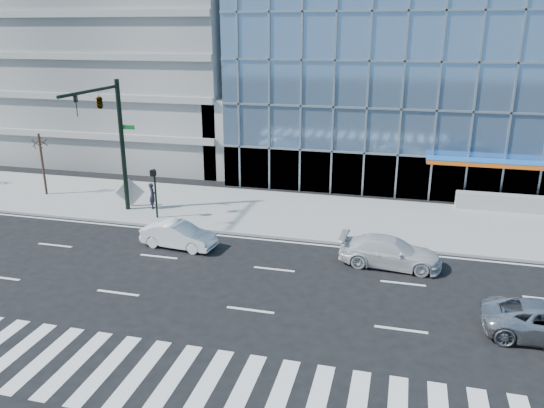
{
  "coord_description": "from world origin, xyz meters",
  "views": [
    {
      "loc": [
        5.59,
        -22.36,
        10.88
      ],
      "look_at": [
        -0.87,
        3.0,
        2.26
      ],
      "focal_mm": 35.0,
      "sensor_mm": 36.0,
      "label": 1
    }
  ],
  "objects": [
    {
      "name": "pedestrian",
      "position": [
        -9.52,
        6.52,
        0.98
      ],
      "size": [
        0.61,
        0.71,
        1.65
      ],
      "primitive_type": "imported",
      "rotation": [
        0.0,
        0.0,
        2.0
      ],
      "color": "black",
      "rests_on": "sidewalk"
    },
    {
      "name": "tilted_panel",
      "position": [
        -11.09,
        6.58,
        1.07
      ],
      "size": [
        1.79,
        0.55,
        1.84
      ],
      "primitive_type": "cube",
      "rotation": [
        0.0,
        0.75,
        0.27
      ],
      "color": "#989898",
      "rests_on": "sidewalk"
    },
    {
      "name": "parking_garage",
      "position": [
        -20.0,
        26.0,
        10.0
      ],
      "size": [
        24.0,
        24.0,
        20.0
      ],
      "primitive_type": "cube",
      "color": "gray",
      "rests_on": "ground"
    },
    {
      "name": "ground",
      "position": [
        0.0,
        0.0,
        0.0
      ],
      "size": [
        160.0,
        160.0,
        0.0
      ],
      "primitive_type": "plane",
      "color": "black",
      "rests_on": "ground"
    },
    {
      "name": "ped_signal_post",
      "position": [
        -8.5,
        4.94,
        2.14
      ],
      "size": [
        0.3,
        0.33,
        3.0
      ],
      "color": "black",
      "rests_on": "sidewalk"
    },
    {
      "name": "street_tree_near",
      "position": [
        -18.0,
        7.5,
        3.78
      ],
      "size": [
        1.1,
        1.1,
        4.23
      ],
      "color": "#332319",
      "rests_on": "sidewalk"
    },
    {
      "name": "ramp_block",
      "position": [
        -6.0,
        18.0,
        3.0
      ],
      "size": [
        6.0,
        8.0,
        6.0
      ],
      "primitive_type": "cube",
      "color": "gray",
      "rests_on": "ground"
    },
    {
      "name": "white_suv",
      "position": [
        5.31,
        1.8,
        0.71
      ],
      "size": [
        4.97,
        2.25,
        1.41
      ],
      "primitive_type": "imported",
      "rotation": [
        0.0,
        0.0,
        1.51
      ],
      "color": "silver",
      "rests_on": "ground"
    },
    {
      "name": "white_sedan",
      "position": [
        -5.51,
        1.43,
        0.66
      ],
      "size": [
        4.12,
        1.82,
        1.32
      ],
      "primitive_type": "imported",
      "rotation": [
        0.0,
        0.0,
        1.46
      ],
      "color": "silver",
      "rests_on": "ground"
    },
    {
      "name": "traffic_signal",
      "position": [
        -11.0,
        4.57,
        6.16
      ],
      "size": [
        1.14,
        5.74,
        8.0
      ],
      "color": "black",
      "rests_on": "sidewalk"
    },
    {
      "name": "theatre_building",
      "position": [
        14.0,
        26.0,
        7.5
      ],
      "size": [
        42.0,
        26.0,
        15.0
      ],
      "primitive_type": "cube",
      "color": "#6788AB",
      "rests_on": "ground"
    },
    {
      "name": "sidewalk",
      "position": [
        0.0,
        8.0,
        0.07
      ],
      "size": [
        120.0,
        8.0,
        0.15
      ],
      "primitive_type": "cube",
      "color": "gray",
      "rests_on": "ground"
    }
  ]
}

